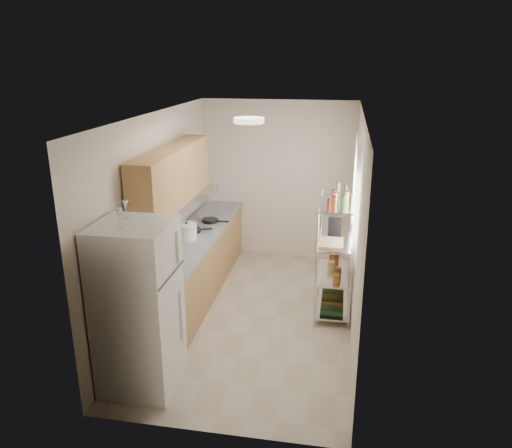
{
  "coord_description": "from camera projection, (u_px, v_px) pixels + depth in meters",
  "views": [
    {
      "loc": [
        1.05,
        -5.75,
        3.23
      ],
      "look_at": [
        -0.02,
        0.25,
        1.18
      ],
      "focal_mm": 35.0,
      "sensor_mm": 36.0,
      "label": 1
    }
  ],
  "objects": [
    {
      "name": "espresso_machine",
      "position": [
        335.0,
        224.0,
        6.52
      ],
      "size": [
        0.18,
        0.26,
        0.3
      ],
      "primitive_type": "cube",
      "rotation": [
        0.0,
        0.0,
        0.02
      ],
      "color": "black",
      "rests_on": "bakers_rack"
    },
    {
      "name": "ceiling_dome",
      "position": [
        249.0,
        120.0,
        5.47
      ],
      "size": [
        0.34,
        0.34,
        0.05
      ],
      "primitive_type": "cylinder",
      "color": "white",
      "rests_on": "room"
    },
    {
      "name": "wine_glass_b",
      "position": [
        119.0,
        218.0,
        4.5
      ],
      "size": [
        0.07,
        0.07,
        0.19
      ],
      "primitive_type": null,
      "color": "silver",
      "rests_on": "refrigerator"
    },
    {
      "name": "room",
      "position": [
        254.0,
        222.0,
        6.16
      ],
      "size": [
        2.52,
        4.42,
        2.62
      ],
      "color": "#B2A490",
      "rests_on": "ground"
    },
    {
      "name": "frying_pan_large",
      "position": [
        192.0,
        230.0,
        6.99
      ],
      "size": [
        0.34,
        0.34,
        0.04
      ],
      "primitive_type": "cylinder",
      "rotation": [
        0.0,
        0.0,
        0.4
      ],
      "color": "black",
      "rests_on": "counter_run"
    },
    {
      "name": "upper_cabinets",
      "position": [
        173.0,
        176.0,
        6.26
      ],
      "size": [
        0.33,
        2.2,
        0.72
      ],
      "primitive_type": "cube",
      "color": "tan",
      "rests_on": "room"
    },
    {
      "name": "refrigerator",
      "position": [
        138.0,
        308.0,
        4.92
      ],
      "size": [
        0.72,
        0.72,
        1.75
      ],
      "primitive_type": "cube",
      "color": "silver",
      "rests_on": "ground"
    },
    {
      "name": "bakers_rack",
      "position": [
        336.0,
        233.0,
        6.33
      ],
      "size": [
        0.45,
        0.9,
        1.73
      ],
      "color": "silver",
      "rests_on": "ground"
    },
    {
      "name": "frying_pan_small",
      "position": [
        210.0,
        220.0,
        7.4
      ],
      "size": [
        0.25,
        0.25,
        0.05
      ],
      "primitive_type": "cylinder",
      "rotation": [
        0.0,
        0.0,
        -0.03
      ],
      "color": "black",
      "rests_on": "counter_run"
    },
    {
      "name": "window",
      "position": [
        356.0,
        199.0,
        6.2
      ],
      "size": [
        0.06,
        1.0,
        1.46
      ],
      "primitive_type": "cube",
      "color": "white",
      "rests_on": "room"
    },
    {
      "name": "range_hood",
      "position": [
        197.0,
        192.0,
        7.13
      ],
      "size": [
        0.5,
        0.6,
        0.12
      ],
      "primitive_type": "cube",
      "color": "#B7BABC",
      "rests_on": "room"
    },
    {
      "name": "wine_glass_a",
      "position": [
        126.0,
        210.0,
        4.76
      ],
      "size": [
        0.06,
        0.06,
        0.18
      ],
      "primitive_type": null,
      "color": "silver",
      "rests_on": "refrigerator"
    },
    {
      "name": "counter_run",
      "position": [
        195.0,
        266.0,
        6.99
      ],
      "size": [
        0.63,
        3.51,
        0.9
      ],
      "color": "tan",
      "rests_on": "ground"
    },
    {
      "name": "rice_cooker",
      "position": [
        187.0,
        232.0,
        6.67
      ],
      "size": [
        0.27,
        0.27,
        0.22
      ],
      "primitive_type": "cylinder",
      "color": "white",
      "rests_on": "counter_run"
    },
    {
      "name": "storage_bag",
      "position": [
        334.0,
        258.0,
        6.79
      ],
      "size": [
        0.13,
        0.15,
        0.14
      ],
      "primitive_type": "cube",
      "rotation": [
        0.0,
        0.0,
        -0.35
      ],
      "color": "#9E2013",
      "rests_on": "bakers_rack"
    },
    {
      "name": "cutting_board",
      "position": [
        331.0,
        243.0,
        6.23
      ],
      "size": [
        0.31,
        0.4,
        0.03
      ],
      "primitive_type": "cube",
      "rotation": [
        0.0,
        0.0,
        -0.01
      ],
      "color": "tan",
      "rests_on": "bakers_rack"
    }
  ]
}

